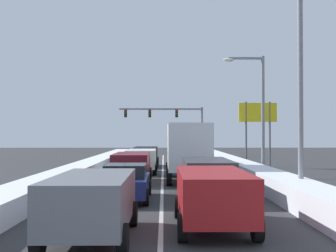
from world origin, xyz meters
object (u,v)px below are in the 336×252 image
Objects in this scene: box_truck_right_lane_third at (188,149)px; suv_black_center_lane_fifth at (146,155)px; suv_charcoal_right_lane_second at (207,175)px; suv_gray_center_lane_nearest at (92,200)px; suv_red_right_lane_nearest at (213,194)px; street_lamp_right_mid at (257,104)px; suv_silver_right_lane_fourth at (185,157)px; traffic_light_gantry at (173,119)px; street_lamp_right_near at (292,75)px; suv_maroon_center_lane_third at (132,165)px; suv_white_center_lane_fourth at (142,159)px; roadside_sign_right at (258,119)px; sedan_navy_center_lane_second at (126,182)px; sedan_tan_right_lane_fifth at (181,156)px.

box_truck_right_lane_third is 1.47× the size of suv_black_center_lane_fifth.
suv_charcoal_right_lane_second and suv_gray_center_lane_nearest have the same top height.
suv_red_right_lane_nearest is 0.63× the size of street_lamp_right_mid.
suv_silver_right_lane_fourth is 22.90m from suv_gray_center_lane_nearest.
street_lamp_right_near reaches higher than traffic_light_gantry.
street_lamp_right_mid is (7.50, -9.69, 3.67)m from suv_black_center_lane_fifth.
suv_silver_right_lane_fourth is 9.28m from suv_maroon_center_lane_third.
roadside_sign_right reaches higher than suv_white_center_lane_fourth.
suv_maroon_center_lane_third is at bearing -158.65° from street_lamp_right_mid.
box_truck_right_lane_third is 1.60× the size of sedan_navy_center_lane_second.
sedan_tan_right_lane_fifth is at bearing 77.71° from suv_maroon_center_lane_third.
suv_silver_right_lane_fourth is at bearing 90.92° from suv_charcoal_right_lane_second.
street_lamp_right_mid is at bearing 53.00° from sedan_navy_center_lane_second.
street_lamp_right_mid is at bearing -22.69° from suv_white_center_lane_fourth.
suv_maroon_center_lane_third is (-3.24, -0.81, -0.88)m from box_truck_right_lane_third.
suv_white_center_lane_fourth is 0.56× the size of street_lamp_right_near.
street_lamp_right_near is 10.41m from street_lamp_right_mid.
suv_white_center_lane_fourth is at bearing 118.91° from box_truck_right_lane_third.
traffic_light_gantry is (-0.43, 16.16, 3.96)m from sedan_tan_right_lane_fifth.
street_lamp_right_mid is at bearing -101.97° from roadside_sign_right.
suv_maroon_center_lane_third is at bearing 119.52° from suv_charcoal_right_lane_second.
roadside_sign_right reaches higher than sedan_navy_center_lane_second.
street_lamp_right_mid is at bearing 73.94° from suv_red_right_lane_nearest.
suv_charcoal_right_lane_second is at bearing -89.08° from suv_silver_right_lane_fourth.
suv_charcoal_right_lane_second is 15.11m from suv_silver_right_lane_fourth.
suv_black_center_lane_fifth is at bearing 89.73° from suv_white_center_lane_fourth.
suv_silver_right_lane_fourth is at bearing 81.24° from suv_gray_center_lane_nearest.
box_truck_right_lane_third reaches higher than suv_white_center_lane_fourth.
street_lamp_right_near reaches higher than suv_gray_center_lane_nearest.
street_lamp_right_near is (3.86, 5.38, 4.20)m from suv_red_right_lane_nearest.
suv_black_center_lane_fifth is at bearing 103.87° from box_truck_right_lane_third.
suv_silver_right_lane_fourth is 1.09× the size of sedan_tan_right_lane_fifth.
suv_black_center_lane_fifth is 0.63× the size of street_lamp_right_mid.
box_truck_right_lane_third is at bearing -61.09° from suv_white_center_lane_fourth.
suv_silver_right_lane_fourth is 16.91m from street_lamp_right_near.
box_truck_right_lane_third reaches higher than suv_maroon_center_lane_third.
street_lamp_right_mid is at bearing 86.29° from street_lamp_right_near.
traffic_light_gantry is (2.67, 38.54, 3.96)m from sedan_navy_center_lane_second.
suv_gray_center_lane_nearest is 0.46× the size of traffic_light_gantry.
sedan_navy_center_lane_second is at bearing -97.90° from sedan_tan_right_lane_fifth.
roadside_sign_right is (6.81, -19.37, -0.71)m from traffic_light_gantry.
suv_charcoal_right_lane_second is at bearing 63.62° from suv_gray_center_lane_nearest.
suv_white_center_lane_fourth is at bearing 116.89° from street_lamp_right_near.
sedan_tan_right_lane_fifth is 9.73m from suv_white_center_lane_fourth.
suv_charcoal_right_lane_second is 5.50m from street_lamp_right_near.
suv_charcoal_right_lane_second is at bearing -88.87° from traffic_light_gantry.
suv_white_center_lane_fourth is 0.46× the size of traffic_light_gantry.
sedan_navy_center_lane_second is 6.97m from suv_maroon_center_lane_third.
box_truck_right_lane_third is at bearing -76.13° from suv_black_center_lane_fifth.
roadside_sign_right is at bearing -70.62° from traffic_light_gantry.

